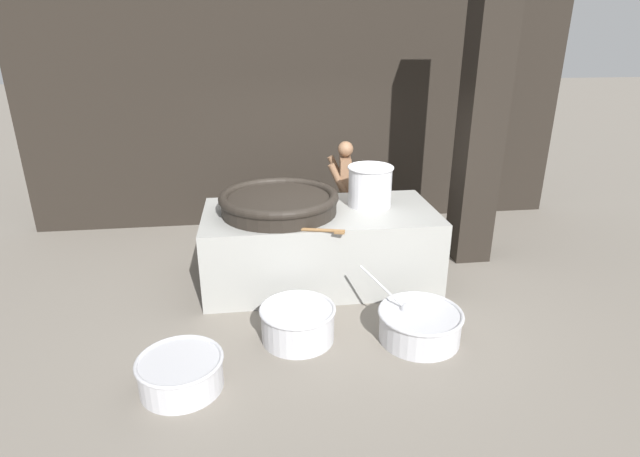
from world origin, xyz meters
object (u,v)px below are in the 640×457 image
at_px(cook, 344,191).
at_px(prep_bowl_meat, 298,322).
at_px(stock_pot, 370,185).
at_px(giant_wok_near, 279,202).
at_px(prep_bowl_vegetables, 420,324).
at_px(prep_bowl_extra, 181,371).

height_order(cook, prep_bowl_meat, cook).
distance_m(stock_pot, prep_bowl_meat, 2.13).
relative_size(giant_wok_near, cook, 0.92).
distance_m(prep_bowl_vegetables, prep_bowl_meat, 1.31).
xyz_separation_m(cook, prep_bowl_extra, (-2.08, -3.13, -0.71)).
relative_size(prep_bowl_vegetables, prep_bowl_meat, 1.28).
xyz_separation_m(giant_wok_near, prep_bowl_extra, (-1.05, -2.04, -0.94)).
bearing_deg(prep_bowl_meat, prep_bowl_extra, -150.23).
distance_m(prep_bowl_meat, prep_bowl_extra, 1.32).
bearing_deg(stock_pot, giant_wok_near, -174.01).
bearing_deg(prep_bowl_vegetables, prep_bowl_extra, -168.87).
distance_m(giant_wok_near, prep_bowl_vegetables, 2.28).
bearing_deg(prep_bowl_vegetables, stock_pot, 96.80).
xyz_separation_m(stock_pot, prep_bowl_extra, (-2.24, -2.16, -1.07)).
xyz_separation_m(stock_pot, cook, (-0.16, 0.97, -0.37)).
relative_size(cook, prep_bowl_vegetables, 1.56).
distance_m(cook, prep_bowl_extra, 3.82).
bearing_deg(giant_wok_near, prep_bowl_extra, -117.21).
height_order(giant_wok_near, prep_bowl_vegetables, giant_wok_near).
bearing_deg(giant_wok_near, stock_pot, 5.99).
height_order(giant_wok_near, prep_bowl_extra, giant_wok_near).
bearing_deg(cook, prep_bowl_meat, 76.87).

